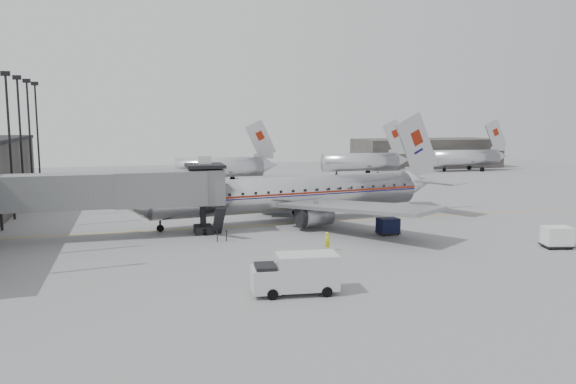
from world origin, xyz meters
name	(u,v)px	position (x,y,z in m)	size (l,w,h in m)	color
ground	(311,235)	(0.00, 0.00, 0.00)	(160.00, 160.00, 0.00)	slate
hangar	(426,153)	(45.00, 60.00, 3.00)	(30.00, 12.00, 6.00)	#33312E
apron_line	(321,222)	(3.00, 6.00, 0.01)	(0.15, 60.00, 0.01)	gold
jet_bridge	(118,191)	(-16.66, 3.67, 4.18)	(21.00, 6.20, 7.10)	#5D5F62
floodlight_masts	(3,140)	(-27.50, 13.00, 8.36)	(0.90, 42.25, 15.25)	black
distant_aircraft_near	(221,166)	(-1.79, 42.00, 2.73)	(16.39, 3.20, 10.26)	silver
distant_aircraft_mid	(361,161)	(24.21, 46.00, 2.73)	(16.39, 3.20, 10.26)	silver
distant_aircraft_far	(466,157)	(48.21, 50.00, 2.73)	(16.39, 3.20, 10.26)	silver
airliner	(296,194)	(0.70, 7.35, 2.83)	(35.42, 32.61, 11.24)	silver
service_van	(296,273)	(-6.06, -15.83, 1.28)	(5.37, 2.52, 2.44)	#BABABC
baggage_cart_navy	(388,226)	(6.86, -1.48, 0.80)	(1.99, 1.56, 1.50)	black
baggage_cart_white	(557,237)	(17.88, -10.00, 0.93)	(2.55, 2.15, 1.75)	silver
ramp_worker	(327,241)	(-0.58, -6.00, 0.77)	(0.56, 0.37, 1.54)	#D4E41A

